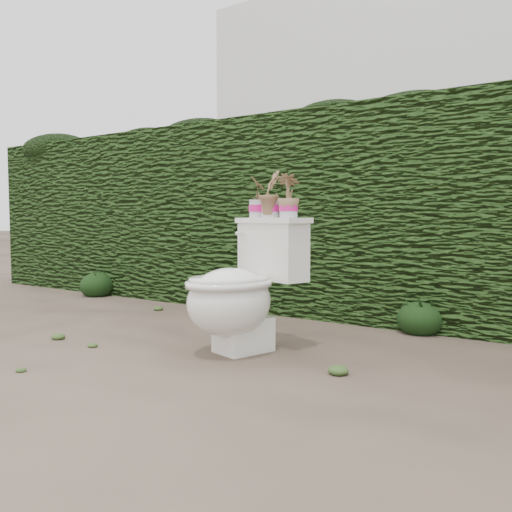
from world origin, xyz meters
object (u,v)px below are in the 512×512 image
Objects in this scene: potted_plant_center at (270,195)px; potted_plant_right at (289,197)px; toilet at (241,291)px; potted_plant_left at (258,198)px.

potted_plant_right is at bearing -122.54° from potted_plant_center.
potted_plant_left reaches higher than toilet.
potted_plant_center is (0.11, -0.03, 0.01)m from potted_plant_left.
potted_plant_center reaches higher than toilet.
potted_plant_left is at bearing 57.46° from potted_plant_center.
toilet is 0.61m from potted_plant_right.
potted_plant_center is 1.14× the size of potted_plant_right.
potted_plant_center is 0.17m from potted_plant_right.
potted_plant_left reaches higher than potted_plant_right.
potted_plant_left is at bearing 120.66° from toilet.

